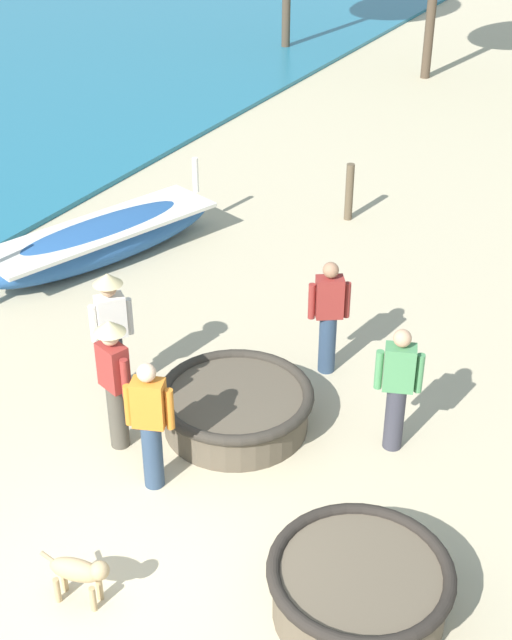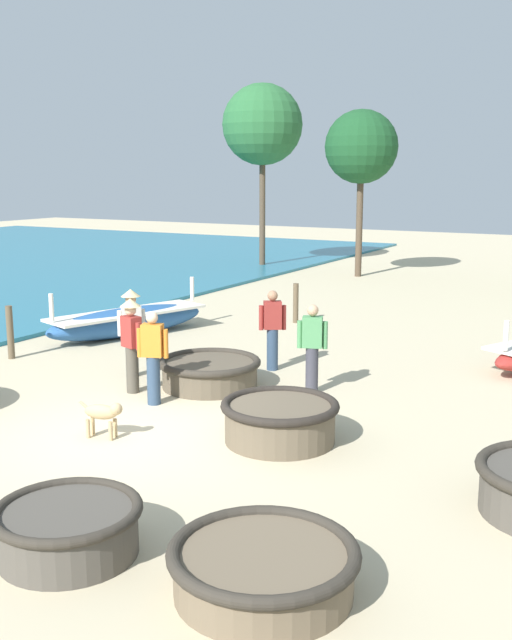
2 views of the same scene
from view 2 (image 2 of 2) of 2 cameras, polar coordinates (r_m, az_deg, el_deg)
ground_plane at (r=11.31m, az=-9.82°, el=-8.56°), size 80.00×80.00×0.00m
coracle_upturned at (r=13.47m, az=-3.54°, el=-3.92°), size 1.84×1.84×0.52m
coracle_front_right at (r=10.77m, az=1.83°, el=-7.58°), size 1.70×1.70×0.60m
coracle_center at (r=8.01m, az=-14.13°, el=-15.09°), size 1.51×1.51×0.53m
coracle_weathered at (r=7.18m, az=0.58°, el=-18.29°), size 1.78×1.78×0.47m
long_boat_ochre_hull at (r=17.90m, az=-9.75°, el=-0.06°), size 2.29×4.33×1.22m
fisherman_by_coracle at (r=14.47m, az=1.27°, el=-0.61°), size 0.46×0.37×1.57m
fisherman_hauling at (r=14.18m, az=-9.46°, el=-0.50°), size 0.38×0.43×1.67m
fisherman_with_hat at (r=12.98m, az=4.31°, el=-2.01°), size 0.50×0.32×1.57m
fisherman_crouching at (r=12.43m, az=-7.86°, el=-2.68°), size 0.50×0.32×1.57m
fisherman_standing_left at (r=13.13m, az=-9.47°, el=-1.44°), size 0.51×0.36×1.67m
dog at (r=11.11m, az=-11.54°, el=-6.98°), size 0.68×0.31×0.55m
mooring_post_shoreline at (r=19.16m, az=3.05°, el=1.30°), size 0.14×0.14×1.02m
mooring_post_inland at (r=16.22m, az=-18.22°, el=-0.90°), size 0.14×0.14×1.11m
tree_center at (r=30.48m, az=0.49°, el=14.63°), size 3.18×3.18×7.25m
tree_rightmost at (r=27.89m, az=8.03°, el=12.88°), size 2.65×2.65×6.03m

